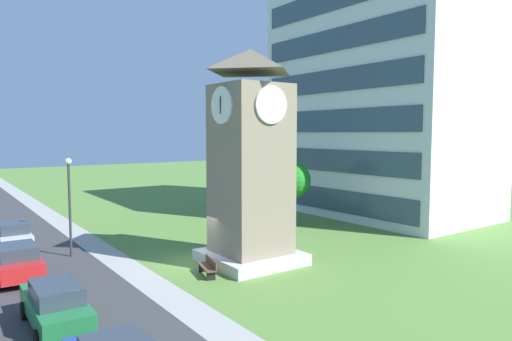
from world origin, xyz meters
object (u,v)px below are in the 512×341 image
street_lamp (69,196)px  parked_car_green (56,305)px  clock_tower (251,168)px  parked_car_red (17,261)px  parked_car_silver (13,236)px  park_bench (208,267)px  tree_streetside (292,180)px

street_lamp → parked_car_green: size_ratio=1.17×
clock_tower → parked_car_red: clock_tower is taller
parked_car_silver → parked_car_green: (13.34, -0.44, 0.00)m
park_bench → street_lamp: street_lamp is taller
park_bench → parked_car_red: size_ratio=0.41×
clock_tower → tree_streetside: bearing=128.0°
clock_tower → park_bench: clock_tower is taller
park_bench → parked_car_green: 7.79m
parked_car_green → street_lamp: bearing=163.5°
tree_streetside → parked_car_red: size_ratio=1.07×
clock_tower → street_lamp: (-6.96, -7.64, -1.64)m
tree_streetside → parked_car_green: (9.51, -19.08, -2.55)m
park_bench → parked_car_green: (2.12, -7.48, 0.40)m
clock_tower → parked_car_red: size_ratio=2.52×
parked_car_green → tree_streetside: bearing=116.5°
park_bench → tree_streetside: bearing=122.5°
clock_tower → tree_streetside: 10.98m
park_bench → street_lamp: 9.44m
park_bench → parked_car_green: parked_car_green is taller
parked_car_silver → tree_streetside: bearing=78.4°
parked_car_red → parked_car_green: bearing=2.0°
street_lamp → parked_car_green: (9.79, -2.90, -2.65)m
clock_tower → parked_car_green: 11.73m
parked_car_red → street_lamp: bearing=130.5°
tree_streetside → parked_car_silver: size_ratio=1.18×
park_bench → street_lamp: (-7.67, -4.59, 3.05)m
tree_streetside → parked_car_silver: tree_streetside is taller
parked_car_silver → parked_car_green: bearing=-1.9°
park_bench → clock_tower: bearing=103.1°
street_lamp → parked_car_silver: 5.06m
street_lamp → park_bench: bearing=30.9°
street_lamp → clock_tower: bearing=47.7°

